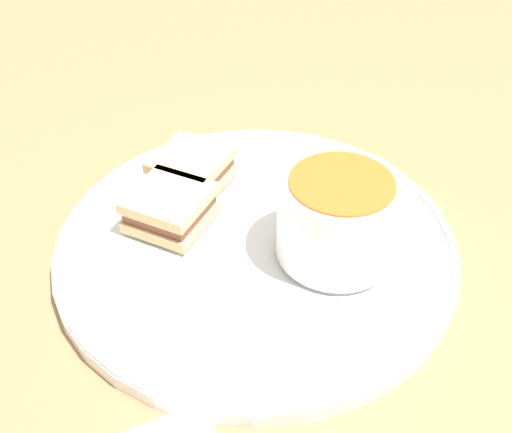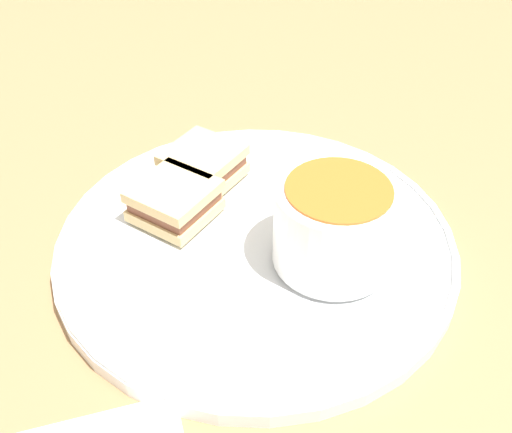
{
  "view_description": "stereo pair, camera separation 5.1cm",
  "coord_description": "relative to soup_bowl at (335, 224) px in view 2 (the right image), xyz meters",
  "views": [
    {
      "loc": [
        -0.14,
        -0.36,
        0.37
      ],
      "look_at": [
        0.0,
        0.0,
        0.04
      ],
      "focal_mm": 42.0,
      "sensor_mm": 36.0,
      "label": 1
    },
    {
      "loc": [
        -0.1,
        -0.38,
        0.37
      ],
      "look_at": [
        0.0,
        0.0,
        0.04
      ],
      "focal_mm": 42.0,
      "sensor_mm": 36.0,
      "label": 2
    }
  ],
  "objects": [
    {
      "name": "ground_plane",
      "position": [
        -0.05,
        0.04,
        -0.06
      ],
      "size": [
        2.4,
        2.4,
        0.0
      ],
      "primitive_type": "plane",
      "color": "#9E754C"
    },
    {
      "name": "soup_bowl",
      "position": [
        0.0,
        0.0,
        0.0
      ],
      "size": [
        0.1,
        0.1,
        0.07
      ],
      "color": "white",
      "rests_on": "plate"
    },
    {
      "name": "spoon",
      "position": [
        0.03,
        0.1,
        -0.03
      ],
      "size": [
        0.05,
        0.11,
        0.01
      ],
      "rotation": [
        0.0,
        0.0,
        8.14
      ],
      "color": "silver",
      "rests_on": "plate"
    },
    {
      "name": "plate",
      "position": [
        -0.05,
        0.04,
        -0.05
      ],
      "size": [
        0.35,
        0.35,
        0.02
      ],
      "color": "white",
      "rests_on": "ground_plane"
    },
    {
      "name": "sandwich_half_far",
      "position": [
        -0.12,
        0.09,
        -0.02
      ],
      "size": [
        0.09,
        0.09,
        0.03
      ],
      "rotation": [
        0.0,
        0.0,
        2.31
      ],
      "color": "#DBBC7F",
      "rests_on": "plate"
    },
    {
      "name": "sandwich_half_near",
      "position": [
        -0.08,
        0.14,
        -0.02
      ],
      "size": [
        0.09,
        0.09,
        0.03
      ],
      "rotation": [
        0.0,
        0.0,
        2.31
      ],
      "color": "#DBBC7F",
      "rests_on": "plate"
    }
  ]
}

